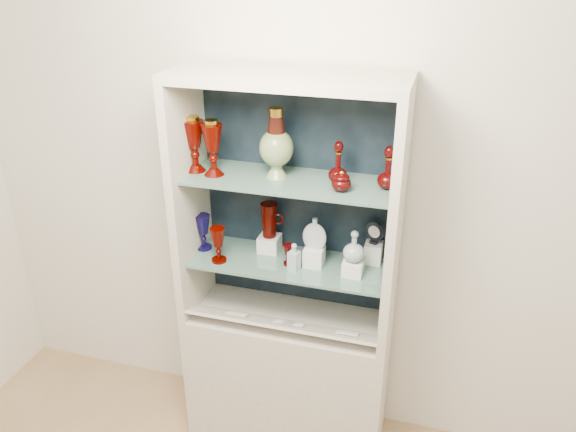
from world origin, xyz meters
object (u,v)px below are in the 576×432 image
(pedestal_lamp_left, at_px, (194,144))
(clear_round_decanter, at_px, (354,247))
(pedestal_lamp_right, at_px, (213,148))
(lidded_bowl, at_px, (341,181))
(ruby_goblet_tall, at_px, (218,245))
(clear_square_bottle, at_px, (294,257))
(ruby_goblet_small, at_px, (289,255))
(ruby_pitcher, at_px, (269,220))
(cameo_medallion, at_px, (375,232))
(flat_flask, at_px, (315,233))
(ruby_decanter_b, at_px, (388,166))
(ruby_decanter_a, at_px, (338,160))
(cobalt_goblet, at_px, (203,232))
(enamel_urn, at_px, (276,143))

(pedestal_lamp_left, height_order, clear_round_decanter, pedestal_lamp_left)
(clear_round_decanter, bearing_deg, pedestal_lamp_right, -179.44)
(lidded_bowl, relative_size, ruby_goblet_tall, 0.54)
(pedestal_lamp_left, distance_m, pedestal_lamp_right, 0.10)
(clear_square_bottle, bearing_deg, ruby_goblet_small, 132.95)
(ruby_pitcher, xyz_separation_m, cameo_medallion, (0.50, 0.03, -0.01))
(clear_round_decanter, bearing_deg, cameo_medallion, 62.29)
(cameo_medallion, bearing_deg, lidded_bowl, -107.23)
(lidded_bowl, xyz_separation_m, ruby_goblet_tall, (-0.57, -0.02, -0.38))
(flat_flask, bearing_deg, ruby_decanter_b, 1.32)
(pedestal_lamp_right, bearing_deg, ruby_decanter_b, 3.78)
(ruby_decanter_a, xyz_separation_m, ruby_pitcher, (-0.33, 0.06, -0.36))
(lidded_bowl, height_order, ruby_pitcher, lidded_bowl)
(cobalt_goblet, distance_m, flat_flask, 0.56)
(ruby_goblet_tall, bearing_deg, pedestal_lamp_left, 149.05)
(clear_square_bottle, bearing_deg, cobalt_goblet, 171.08)
(pedestal_lamp_right, height_order, clear_round_decanter, pedestal_lamp_right)
(cobalt_goblet, height_order, clear_square_bottle, cobalt_goblet)
(ruby_decanter_a, height_order, clear_round_decanter, ruby_decanter_a)
(lidded_bowl, distance_m, ruby_goblet_tall, 0.68)
(flat_flask, distance_m, cameo_medallion, 0.28)
(lidded_bowl, relative_size, cobalt_goblet, 0.52)
(lidded_bowl, relative_size, clear_square_bottle, 0.68)
(pedestal_lamp_left, relative_size, ruby_decanter_b, 1.27)
(ruby_pitcher, xyz_separation_m, clear_square_bottle, (0.16, -0.14, -0.10))
(ruby_goblet_small, height_order, ruby_pitcher, ruby_pitcher)
(ruby_goblet_small, bearing_deg, ruby_goblet_tall, -169.48)
(pedestal_lamp_left, xyz_separation_m, cobalt_goblet, (0.00, 0.02, -0.46))
(ruby_goblet_tall, relative_size, flat_flask, 1.12)
(enamel_urn, height_order, ruby_goblet_tall, enamel_urn)
(ruby_decanter_b, xyz_separation_m, cobalt_goblet, (-0.87, -0.00, -0.43))
(pedestal_lamp_right, bearing_deg, flat_flask, 5.25)
(enamel_urn, height_order, cameo_medallion, enamel_urn)
(ruby_decanter_a, bearing_deg, ruby_goblet_small, -167.41)
(ruby_decanter_b, relative_size, ruby_goblet_tall, 1.15)
(ruby_goblet_small, bearing_deg, clear_round_decanter, -1.03)
(ruby_pitcher, bearing_deg, ruby_goblet_small, -53.20)
(pedestal_lamp_left, relative_size, pedestal_lamp_right, 1.01)
(pedestal_lamp_right, xyz_separation_m, cameo_medallion, (0.72, 0.14, -0.39))
(enamel_urn, bearing_deg, ruby_pitcher, 134.58)
(pedestal_lamp_left, xyz_separation_m, enamel_urn, (0.38, 0.03, 0.03))
(pedestal_lamp_left, distance_m, ruby_decanter_b, 0.87)
(ruby_decanter_b, xyz_separation_m, flat_flask, (-0.31, -0.01, -0.35))
(ruby_decanter_b, distance_m, lidded_bowl, 0.20)
(clear_round_decanter, bearing_deg, ruby_goblet_tall, -175.02)
(clear_square_bottle, bearing_deg, ruby_pitcher, 138.74)
(ruby_decanter_a, relative_size, ruby_decanter_b, 1.05)
(ruby_decanter_b, xyz_separation_m, cameo_medallion, (-0.05, 0.09, -0.36))
(enamel_urn, distance_m, lidded_bowl, 0.34)
(pedestal_lamp_right, height_order, ruby_pitcher, pedestal_lamp_right)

